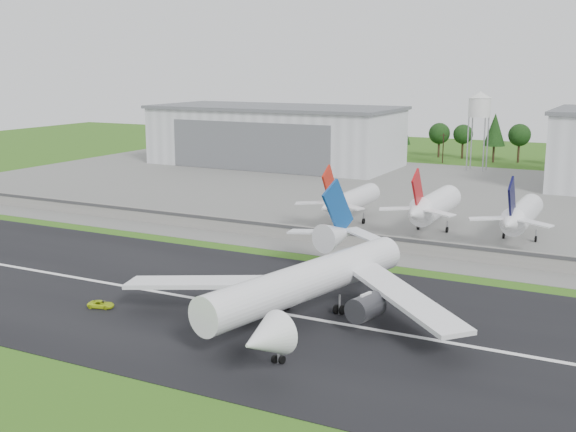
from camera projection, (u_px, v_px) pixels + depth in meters
The scene contains 14 objects.
ground at pixel (225, 330), 107.81m from camera, with size 600.00×600.00×0.00m, color #2A5714.
runway at pixel (258, 310), 116.50m from camera, with size 320.00×60.00×0.10m, color black.
runway_centerline at pixel (258, 309), 116.49m from camera, with size 220.00×1.00×0.02m, color white.
apron at pixel (442, 199), 212.24m from camera, with size 320.00×150.00×0.10m, color slate.
blast_fence at pixel (361, 240), 155.30m from camera, with size 240.00×0.61×3.50m.
hangar_west at pixel (275, 135), 284.79m from camera, with size 97.00×44.00×23.20m.
water_tower at pixel (480, 105), 266.04m from camera, with size 8.40×8.40×29.40m.
utility_poles at pixel (498, 166), 281.88m from camera, with size 230.00×3.00×12.00m, color black, non-canonical shape.
treeline at pixel (505, 162), 294.94m from camera, with size 320.00×16.00×22.00m, color black, non-canonical shape.
main_airliner at pixel (307, 289), 111.14m from camera, with size 55.76×58.72×18.17m.
ground_vehicle at pixel (101, 304), 117.17m from camera, with size 1.97×4.28×1.19m, color #BBD418.
parked_jet_red_a at pixel (349, 201), 178.55m from camera, with size 7.36×31.29×16.38m.
parked_jet_red_b at pixel (432, 206), 169.10m from camera, with size 7.36×31.29×16.89m.
parked_jet_navy at pixel (520, 215), 160.13m from camera, with size 7.36×31.29×16.58m.
Camera 1 is at (54.99, -86.45, 38.77)m, focal length 45.00 mm.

